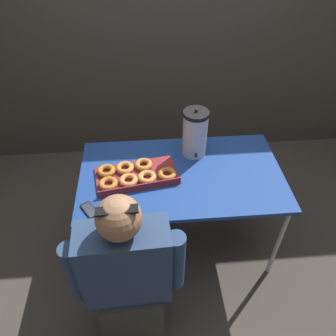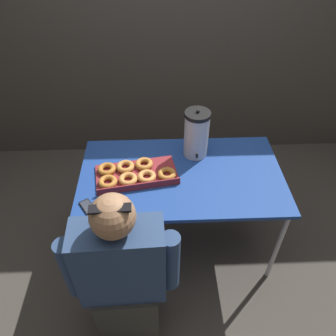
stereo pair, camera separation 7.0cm
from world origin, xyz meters
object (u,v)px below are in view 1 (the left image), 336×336
Objects in this scene: donut_box at (134,175)px; person_seated at (128,280)px; coffee_urn at (195,133)px; cell_phone at (90,210)px.

person_seated reaches higher than donut_box.
coffee_urn is 0.89m from cell_phone.
coffee_urn is 2.48× the size of cell_phone.
donut_box is 0.39m from cell_phone.
donut_box is 0.69m from person_seated.
donut_box is 3.86× the size of cell_phone.
coffee_urn is at bearing 1.91° from cell_phone.
coffee_urn is 0.30× the size of person_seated.
coffee_urn is at bearing -120.89° from person_seated.
person_seated is (0.22, -0.38, -0.17)m from cell_phone.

